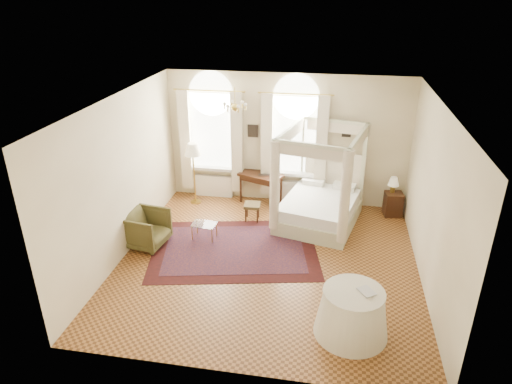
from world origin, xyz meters
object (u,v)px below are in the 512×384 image
canopy_bed (319,203)px  nightstand (393,204)px  writing_desk (261,178)px  coffee_table (204,225)px  floor_lamp (193,152)px  armchair (146,229)px  side_table (352,313)px  stool (252,207)px

canopy_bed → nightstand: canopy_bed is taller
writing_desk → coffee_table: bearing=-115.0°
floor_lamp → canopy_bed: bearing=-10.3°
canopy_bed → coffee_table: size_ratio=4.29×
armchair → side_table: (4.34, -2.04, 0.00)m
writing_desk → coffee_table: size_ratio=2.14×
stool → side_table: side_table is taller
coffee_table → side_table: side_table is taller
stool → coffee_table: 1.38m
writing_desk → floor_lamp: 1.83m
stool → armchair: armchair is taller
coffee_table → floor_lamp: size_ratio=0.35×
writing_desk → floor_lamp: bearing=-171.5°
nightstand → coffee_table: size_ratio=1.04×
floor_lamp → side_table: floor_lamp is taller
writing_desk → floor_lamp: (-1.68, -0.25, 0.68)m
armchair → stool: bearing=-44.7°
canopy_bed → coffee_table: (-2.47, -1.18, -0.19)m
writing_desk → coffee_table: writing_desk is taller
armchair → side_table: size_ratio=0.73×
canopy_bed → side_table: (0.70, -3.70, -0.12)m
nightstand → floor_lamp: bearing=-178.5°
canopy_bed → floor_lamp: bearing=169.7°
writing_desk → coffee_table: 2.25m
canopy_bed → armchair: size_ratio=2.78×
canopy_bed → nightstand: (1.77, 0.72, -0.22)m
writing_desk → stool: (-0.05, -0.96, -0.34)m
writing_desk → stool: 1.02m
writing_desk → side_table: 5.07m
nightstand → writing_desk: 3.33m
armchair → side_table: side_table is taller
coffee_table → nightstand: bearing=24.1°
nightstand → coffee_table: bearing=-155.9°
stool → floor_lamp: size_ratio=0.27×
stool → coffee_table: (-0.89, -1.05, -0.03)m
side_table → floor_lamp: bearing=132.4°
armchair → floor_lamp: floor_lamp is taller
nightstand → canopy_bed: bearing=-157.9°
coffee_table → floor_lamp: bearing=112.8°
armchair → nightstand: bearing=-57.8°
coffee_table → writing_desk: bearing=65.0°
nightstand → stool: 3.45m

